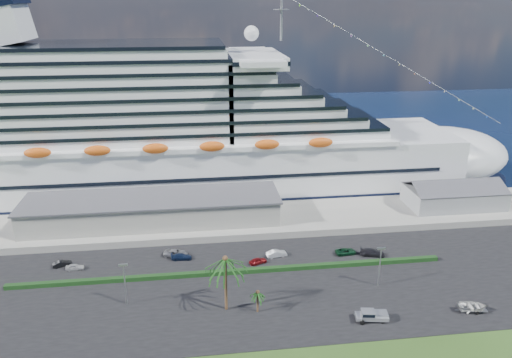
{
  "coord_description": "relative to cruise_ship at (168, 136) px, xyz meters",
  "views": [
    {
      "loc": [
        -14.54,
        -72.53,
        53.28
      ],
      "look_at": [
        -1.2,
        30.0,
        15.29
      ],
      "focal_mm": 35.0,
      "sensor_mm": 36.0,
      "label": 1
    }
  ],
  "objects": [
    {
      "name": "ground",
      "position": [
        21.53,
        -64.0,
        -16.69
      ],
      "size": [
        420.0,
        420.0,
        0.0
      ],
      "primitive_type": "plane",
      "color": "#294517",
      "rests_on": "ground"
    },
    {
      "name": "asphalt_lot",
      "position": [
        21.53,
        -53.0,
        -16.63
      ],
      "size": [
        140.0,
        38.0,
        0.12
      ],
      "primitive_type": "cube",
      "color": "black",
      "rests_on": "ground"
    },
    {
      "name": "wharf",
      "position": [
        21.53,
        -24.0,
        -15.79
      ],
      "size": [
        240.0,
        20.0,
        1.8
      ],
      "primitive_type": "cube",
      "color": "gray",
      "rests_on": "ground"
    },
    {
      "name": "water",
      "position": [
        21.53,
        66.0,
        -16.68
      ],
      "size": [
        420.0,
        160.0,
        0.02
      ],
      "primitive_type": "cube",
      "color": "black",
      "rests_on": "ground"
    },
    {
      "name": "cruise_ship",
      "position": [
        0.0,
        0.0,
        0.0
      ],
      "size": [
        191.0,
        38.0,
        54.0
      ],
      "color": "silver",
      "rests_on": "ground"
    },
    {
      "name": "terminal_building",
      "position": [
        -3.47,
        -24.0,
        -11.68
      ],
      "size": [
        61.0,
        15.0,
        6.3
      ],
      "color": "gray",
      "rests_on": "wharf"
    },
    {
      "name": "port_shed",
      "position": [
        73.53,
        -24.0,
        -12.3
      ],
      "size": [
        24.0,
        12.31,
        7.37
      ],
      "color": "gray",
      "rests_on": "wharf"
    },
    {
      "name": "hedge",
      "position": [
        13.53,
        -48.0,
        -16.12
      ],
      "size": [
        88.0,
        1.1,
        0.9
      ],
      "primitive_type": "cube",
      "color": "black",
      "rests_on": "asphalt_lot"
    },
    {
      "name": "lamp_post_left",
      "position": [
        -6.47,
        -56.0,
        -11.35
      ],
      "size": [
        1.6,
        0.35,
        8.27
      ],
      "color": "gray",
      "rests_on": "asphalt_lot"
    },
    {
      "name": "lamp_post_right",
      "position": [
        41.53,
        -56.0,
        -11.35
      ],
      "size": [
        1.6,
        0.35,
        8.27
      ],
      "color": "gray",
      "rests_on": "asphalt_lot"
    },
    {
      "name": "palm_tall",
      "position": [
        11.53,
        -60.0,
        -7.49
      ],
      "size": [
        8.82,
        8.82,
        11.13
      ],
      "color": "#47301E",
      "rests_on": "ground"
    },
    {
      "name": "palm_short",
      "position": [
        17.03,
        -61.5,
        -13.03
      ],
      "size": [
        3.53,
        3.53,
        4.56
      ],
      "color": "#47301E",
      "rests_on": "ground"
    },
    {
      "name": "parked_car_0",
      "position": [
        -18.51,
        -42.16,
        -15.95
      ],
      "size": [
        3.7,
        1.59,
        1.25
      ],
      "primitive_type": "imported",
      "rotation": [
        0.0,
        0.0,
        1.54
      ],
      "color": "silver",
      "rests_on": "asphalt_lot"
    },
    {
      "name": "parked_car_1",
      "position": [
        -21.35,
        -40.41,
        -15.94
      ],
      "size": [
        4.05,
        2.31,
        1.26
      ],
      "primitive_type": "imported",
      "rotation": [
        0.0,
        0.0,
        1.84
      ],
      "color": "black",
      "rests_on": "asphalt_lot"
    },
    {
      "name": "parked_car_2",
      "position": [
        2.07,
        -39.15,
        -15.85
      ],
      "size": [
        5.75,
        4.03,
        1.46
      ],
      "primitive_type": "imported",
      "rotation": [
        0.0,
        0.0,
        1.23
      ],
      "color": "gray",
      "rests_on": "asphalt_lot"
    },
    {
      "name": "parked_car_3",
      "position": [
        3.3,
        -40.67,
        -15.94
      ],
      "size": [
        4.43,
        1.97,
        1.27
      ],
      "primitive_type": "imported",
      "rotation": [
        0.0,
        0.0,
        1.53
      ],
      "color": "#122141",
      "rests_on": "asphalt_lot"
    },
    {
      "name": "parked_car_4",
      "position": [
        19.37,
        -44.58,
        -15.93
      ],
      "size": [
        4.08,
        2.73,
        1.29
      ],
      "primitive_type": "imported",
      "rotation": [
        0.0,
        0.0,
        1.92
      ],
      "color": "maroon",
      "rests_on": "asphalt_lot"
    },
    {
      "name": "parked_car_5",
      "position": [
        23.77,
        -42.12,
        -15.84
      ],
      "size": [
        4.65,
        2.26,
        1.47
      ],
      "primitive_type": "imported",
      "rotation": [
        0.0,
        0.0,
        1.73
      ],
      "color": "silver",
      "rests_on": "asphalt_lot"
    },
    {
      "name": "parked_car_6",
      "position": [
        39.0,
        -42.96,
        -15.94
      ],
      "size": [
        4.75,
        2.51,
        1.27
      ],
      "primitive_type": "imported",
      "rotation": [
        0.0,
        0.0,
        1.66
      ],
      "color": "#0D341D",
      "rests_on": "asphalt_lot"
    },
    {
      "name": "parked_car_7",
      "position": [
        44.55,
        -44.37,
        -15.8
      ],
      "size": [
        5.75,
        3.67,
        1.55
      ],
      "primitive_type": "imported",
      "rotation": [
        0.0,
        0.0,
        1.27
      ],
      "color": "black",
      "rests_on": "asphalt_lot"
    },
    {
      "name": "pickup_truck",
      "position": [
        36.27,
        -66.64,
        -15.47
      ],
      "size": [
        5.97,
        2.96,
        2.01
      ],
      "color": "black",
      "rests_on": "asphalt_lot"
    },
    {
      "name": "boat_trailer",
      "position": [
        55.22,
        -66.53,
        -15.43
      ],
      "size": [
        6.17,
        4.4,
        1.72
      ],
      "color": "gray",
      "rests_on": "asphalt_lot"
    }
  ]
}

